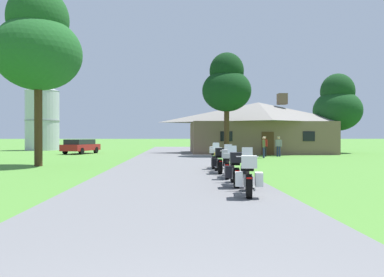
{
  "coord_description": "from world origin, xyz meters",
  "views": [
    {
      "loc": [
        0.09,
        -1.94,
        1.68
      ],
      "look_at": [
        1.1,
        22.01,
        1.55
      ],
      "focal_mm": 35.59,
      "sensor_mm": 36.0,
      "label": 1
    }
  ],
  "objects_px": {
    "motorcycle_black_second_in_row": "(235,169)",
    "bystander_olive_shirt_beside_signpost": "(264,146)",
    "motorcycle_orange_third_in_row": "(228,163)",
    "motorcycle_orange_nearest_to_camera": "(248,176)",
    "metal_silo_distant": "(42,117)",
    "motorcycle_yellow_fourth_in_row": "(219,161)",
    "tree_right_of_lodge": "(337,105)",
    "parked_red_suv_far_left": "(81,146)",
    "bystander_gray_shirt_near_lodge": "(279,145)",
    "motorcycle_orange_farthest_in_row": "(215,157)",
    "bystander_red_shirt_by_tree": "(265,145)",
    "tree_left_near": "(38,44)",
    "tree_by_lodge_front": "(227,85)"
  },
  "relations": [
    {
      "from": "bystander_olive_shirt_beside_signpost",
      "to": "motorcycle_orange_farthest_in_row",
      "type": "bearing_deg",
      "value": 169.09
    },
    {
      "from": "motorcycle_yellow_fourth_in_row",
      "to": "motorcycle_orange_farthest_in_row",
      "type": "relative_size",
      "value": 1.0
    },
    {
      "from": "motorcycle_orange_nearest_to_camera",
      "to": "bystander_olive_shirt_beside_signpost",
      "type": "bearing_deg",
      "value": 84.62
    },
    {
      "from": "tree_by_lodge_front",
      "to": "metal_silo_distant",
      "type": "height_order",
      "value": "tree_by_lodge_front"
    },
    {
      "from": "motorcycle_orange_third_in_row",
      "to": "bystander_red_shirt_by_tree",
      "type": "relative_size",
      "value": 1.23
    },
    {
      "from": "motorcycle_orange_nearest_to_camera",
      "to": "bystander_gray_shirt_near_lodge",
      "type": "bearing_deg",
      "value": 81.59
    },
    {
      "from": "tree_right_of_lodge",
      "to": "bystander_olive_shirt_beside_signpost",
      "type": "bearing_deg",
      "value": -137.15
    },
    {
      "from": "motorcycle_orange_nearest_to_camera",
      "to": "tree_left_near",
      "type": "xyz_separation_m",
      "value": [
        -9.78,
        11.54,
        6.33
      ]
    },
    {
      "from": "parked_red_suv_far_left",
      "to": "tree_left_near",
      "type": "bearing_deg",
      "value": -69.3
    },
    {
      "from": "motorcycle_orange_nearest_to_camera",
      "to": "tree_left_near",
      "type": "distance_m",
      "value": 16.39
    },
    {
      "from": "bystander_red_shirt_by_tree",
      "to": "metal_silo_distant",
      "type": "distance_m",
      "value": 28.69
    },
    {
      "from": "motorcycle_yellow_fourth_in_row",
      "to": "motorcycle_orange_nearest_to_camera",
      "type": "bearing_deg",
      "value": -89.97
    },
    {
      "from": "motorcycle_orange_farthest_in_row",
      "to": "parked_red_suv_far_left",
      "type": "height_order",
      "value": "parked_red_suv_far_left"
    },
    {
      "from": "metal_silo_distant",
      "to": "bystander_red_shirt_by_tree",
      "type": "bearing_deg",
      "value": -33.5
    },
    {
      "from": "motorcycle_orange_nearest_to_camera",
      "to": "tree_right_of_lodge",
      "type": "relative_size",
      "value": 0.25
    },
    {
      "from": "motorcycle_black_second_in_row",
      "to": "bystander_olive_shirt_beside_signpost",
      "type": "relative_size",
      "value": 1.25
    },
    {
      "from": "bystander_gray_shirt_near_lodge",
      "to": "tree_left_near",
      "type": "distance_m",
      "value": 19.92
    },
    {
      "from": "motorcycle_yellow_fourth_in_row",
      "to": "bystander_red_shirt_by_tree",
      "type": "distance_m",
      "value": 15.64
    },
    {
      "from": "motorcycle_black_second_in_row",
      "to": "motorcycle_orange_farthest_in_row",
      "type": "distance_m",
      "value": 6.97
    },
    {
      "from": "motorcycle_orange_nearest_to_camera",
      "to": "bystander_red_shirt_by_tree",
      "type": "relative_size",
      "value": 1.23
    },
    {
      "from": "motorcycle_yellow_fourth_in_row",
      "to": "parked_red_suv_far_left",
      "type": "height_order",
      "value": "parked_red_suv_far_left"
    },
    {
      "from": "motorcycle_orange_third_in_row",
      "to": "bystander_gray_shirt_near_lodge",
      "type": "height_order",
      "value": "bystander_gray_shirt_near_lodge"
    },
    {
      "from": "motorcycle_orange_farthest_in_row",
      "to": "metal_silo_distant",
      "type": "distance_m",
      "value": 33.56
    },
    {
      "from": "motorcycle_yellow_fourth_in_row",
      "to": "parked_red_suv_far_left",
      "type": "distance_m",
      "value": 23.27
    },
    {
      "from": "motorcycle_orange_third_in_row",
      "to": "motorcycle_yellow_fourth_in_row",
      "type": "distance_m",
      "value": 1.97
    },
    {
      "from": "bystander_gray_shirt_near_lodge",
      "to": "tree_by_lodge_front",
      "type": "xyz_separation_m",
      "value": [
        -4.33,
        0.3,
        5.04
      ]
    },
    {
      "from": "motorcycle_orange_nearest_to_camera",
      "to": "motorcycle_orange_third_in_row",
      "type": "height_order",
      "value": "same"
    },
    {
      "from": "motorcycle_yellow_fourth_in_row",
      "to": "bystander_gray_shirt_near_lodge",
      "type": "relative_size",
      "value": 1.24
    },
    {
      "from": "bystander_gray_shirt_near_lodge",
      "to": "parked_red_suv_far_left",
      "type": "distance_m",
      "value": 18.77
    },
    {
      "from": "tree_left_near",
      "to": "bystander_red_shirt_by_tree",
      "type": "bearing_deg",
      "value": 32.36
    },
    {
      "from": "motorcycle_orange_third_in_row",
      "to": "metal_silo_distant",
      "type": "xyz_separation_m",
      "value": [
        -18.39,
        32.33,
        3.5
      ]
    },
    {
      "from": "motorcycle_orange_nearest_to_camera",
      "to": "bystander_olive_shirt_beside_signpost",
      "type": "relative_size",
      "value": 1.25
    },
    {
      "from": "motorcycle_orange_nearest_to_camera",
      "to": "motorcycle_orange_farthest_in_row",
      "type": "distance_m",
      "value": 9.03
    },
    {
      "from": "bystander_red_shirt_by_tree",
      "to": "metal_silo_distant",
      "type": "height_order",
      "value": "metal_silo_distant"
    },
    {
      "from": "bystander_gray_shirt_near_lodge",
      "to": "tree_right_of_lodge",
      "type": "distance_m",
      "value": 11.34
    },
    {
      "from": "motorcycle_yellow_fourth_in_row",
      "to": "metal_silo_distant",
      "type": "relative_size",
      "value": 0.25
    },
    {
      "from": "bystander_olive_shirt_beside_signpost",
      "to": "tree_right_of_lodge",
      "type": "distance_m",
      "value": 13.91
    },
    {
      "from": "motorcycle_black_second_in_row",
      "to": "motorcycle_orange_third_in_row",
      "type": "bearing_deg",
      "value": 90.93
    },
    {
      "from": "metal_silo_distant",
      "to": "motorcycle_orange_farthest_in_row",
      "type": "bearing_deg",
      "value": -56.68
    },
    {
      "from": "motorcycle_orange_nearest_to_camera",
      "to": "metal_silo_distant",
      "type": "relative_size",
      "value": 0.25
    },
    {
      "from": "motorcycle_orange_farthest_in_row",
      "to": "motorcycle_orange_nearest_to_camera",
      "type": "bearing_deg",
      "value": -80.11
    },
    {
      "from": "tree_right_of_lodge",
      "to": "parked_red_suv_far_left",
      "type": "distance_m",
      "value": 26.22
    },
    {
      "from": "motorcycle_yellow_fourth_in_row",
      "to": "metal_silo_distant",
      "type": "bearing_deg",
      "value": 120.34
    },
    {
      "from": "motorcycle_orange_farthest_in_row",
      "to": "bystander_olive_shirt_beside_signpost",
      "type": "xyz_separation_m",
      "value": [
        4.86,
        10.02,
        0.31
      ]
    },
    {
      "from": "motorcycle_black_second_in_row",
      "to": "bystander_red_shirt_by_tree",
      "type": "bearing_deg",
      "value": 77.14
    },
    {
      "from": "motorcycle_orange_farthest_in_row",
      "to": "tree_right_of_lodge",
      "type": "height_order",
      "value": "tree_right_of_lodge"
    },
    {
      "from": "tree_by_lodge_front",
      "to": "motorcycle_orange_third_in_row",
      "type": "bearing_deg",
      "value": -97.51
    },
    {
      "from": "bystander_red_shirt_by_tree",
      "to": "tree_by_lodge_front",
      "type": "bearing_deg",
      "value": -136.29
    },
    {
      "from": "motorcycle_orange_third_in_row",
      "to": "bystander_olive_shirt_beside_signpost",
      "type": "xyz_separation_m",
      "value": [
        4.81,
        14.46,
        0.31
      ]
    },
    {
      "from": "motorcycle_orange_third_in_row",
      "to": "parked_red_suv_far_left",
      "type": "height_order",
      "value": "parked_red_suv_far_left"
    }
  ]
}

